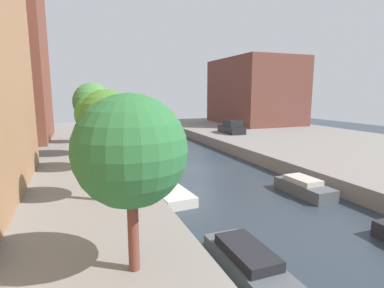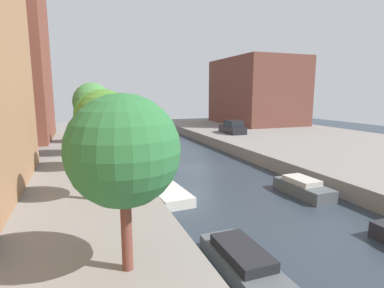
% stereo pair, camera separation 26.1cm
% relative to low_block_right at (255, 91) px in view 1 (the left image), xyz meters
% --- Properties ---
extents(ground_plane, '(84.00, 84.00, 0.00)m').
position_rel_low_block_right_xyz_m(ground_plane, '(-18.00, -20.61, -5.97)').
color(ground_plane, '#28333D').
extents(quay_right, '(20.00, 64.00, 1.00)m').
position_rel_low_block_right_xyz_m(quay_right, '(-3.00, -20.61, -5.47)').
color(quay_right, gray).
rests_on(quay_right, ground_plane).
extents(low_block_right, '(10.00, 14.13, 9.93)m').
position_rel_low_block_right_xyz_m(low_block_right, '(0.00, 0.00, 0.00)').
color(low_block_right, brown).
rests_on(low_block_right, quay_right).
extents(street_tree_0, '(2.95, 2.95, 4.77)m').
position_rel_low_block_right_xyz_m(street_tree_0, '(-25.23, -33.78, -1.69)').
color(street_tree_0, brown).
rests_on(street_tree_0, quay_left).
extents(street_tree_1, '(2.33, 2.33, 4.91)m').
position_rel_low_block_right_xyz_m(street_tree_1, '(-25.23, -28.08, -1.26)').
color(street_tree_1, brown).
rests_on(street_tree_1, quay_left).
extents(street_tree_2, '(2.69, 2.69, 4.82)m').
position_rel_low_block_right_xyz_m(street_tree_2, '(-25.23, -22.25, -1.51)').
color(street_tree_2, brown).
rests_on(street_tree_2, quay_left).
extents(street_tree_3, '(2.86, 2.86, 5.51)m').
position_rel_low_block_right_xyz_m(street_tree_3, '(-25.23, -17.55, -0.93)').
color(street_tree_3, brown).
rests_on(street_tree_3, quay_left).
extents(street_tree_4, '(2.29, 2.29, 4.60)m').
position_rel_low_block_right_xyz_m(street_tree_4, '(-25.23, -11.15, -1.53)').
color(street_tree_4, brown).
rests_on(street_tree_4, quay_left).
extents(parked_car, '(1.92, 4.16, 1.56)m').
position_rel_low_block_right_xyz_m(parked_car, '(-9.17, -9.64, -4.32)').
color(parked_car, black).
rests_on(parked_car, quay_right).
extents(moored_boat_left_1, '(1.40, 4.40, 0.84)m').
position_rel_low_block_right_xyz_m(moored_boat_left_1, '(-21.55, -33.78, -5.62)').
color(moored_boat_left_1, '#4C5156').
rests_on(moored_boat_left_1, ground_plane).
extents(moored_boat_left_2, '(1.93, 4.34, 0.53)m').
position_rel_low_block_right_xyz_m(moored_boat_left_2, '(-21.90, -25.88, -5.70)').
color(moored_boat_left_2, beige).
rests_on(moored_boat_left_2, ground_plane).
extents(moored_boat_left_3, '(1.86, 3.72, 0.54)m').
position_rel_low_block_right_xyz_m(moored_boat_left_3, '(-21.55, -18.25, -5.70)').
color(moored_boat_left_3, maroon).
rests_on(moored_boat_left_3, ground_plane).
extents(moored_boat_right_2, '(1.53, 3.64, 0.97)m').
position_rel_low_block_right_xyz_m(moored_boat_right_2, '(-14.54, -28.22, -5.55)').
color(moored_boat_right_2, '#4C5156').
rests_on(moored_boat_right_2, ground_plane).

